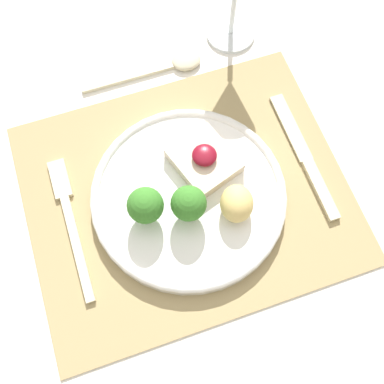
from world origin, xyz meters
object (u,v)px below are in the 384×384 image
Objects in this scene: dinner_plate at (192,193)px; knife at (308,163)px; fork at (70,217)px; spoon at (169,65)px.

dinner_plate is 0.17m from knife.
fork is 1.09× the size of spoon.
dinner_plate is at bearing -11.39° from fork.
dinner_plate reaches higher than knife.
spoon is (-0.14, 0.23, -0.00)m from knife.
spoon is (0.21, 0.20, -0.00)m from fork.
spoon is (0.04, 0.22, -0.01)m from dinner_plate.
fork is 1.00× the size of knife.
dinner_plate reaches higher than fork.
knife is (0.34, -0.03, -0.00)m from fork.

